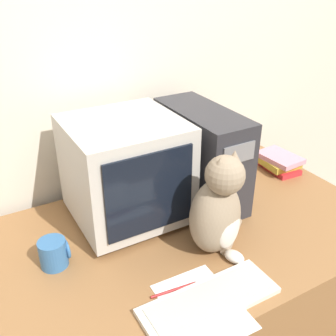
# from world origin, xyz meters

# --- Properties ---
(wall_back) EXTENTS (7.00, 0.05, 2.50)m
(wall_back) POSITION_xyz_m (0.00, 0.97, 1.25)
(wall_back) COLOR beige
(wall_back) RESTS_ON ground_plane
(desk) EXTENTS (1.52, 0.91, 0.76)m
(desk) POSITION_xyz_m (0.00, 0.45, 0.38)
(desk) COLOR olive
(desk) RESTS_ON ground_plane
(crt_monitor) EXTENTS (0.41, 0.41, 0.41)m
(crt_monitor) POSITION_xyz_m (-0.17, 0.65, 0.97)
(crt_monitor) COLOR #BCB7AD
(crt_monitor) RESTS_ON desk
(computer_tower) EXTENTS (0.20, 0.47, 0.40)m
(computer_tower) POSITION_xyz_m (0.16, 0.64, 0.96)
(computer_tower) COLOR #28282D
(computer_tower) RESTS_ON desk
(keyboard) EXTENTS (0.44, 0.15, 0.02)m
(keyboard) POSITION_xyz_m (-0.15, 0.12, 0.77)
(keyboard) COLOR silver
(keyboard) RESTS_ON desk
(cat) EXTENTS (0.30, 0.24, 0.39)m
(cat) POSITION_xyz_m (0.01, 0.31, 0.93)
(cat) COLOR gray
(cat) RESTS_ON desk
(book_stack) EXTENTS (0.17, 0.21, 0.08)m
(book_stack) POSITION_xyz_m (0.64, 0.65, 0.80)
(book_stack) COLOR red
(book_stack) RESTS_ON desk
(pen) EXTENTS (0.15, 0.02, 0.01)m
(pen) POSITION_xyz_m (-0.22, 0.21, 0.76)
(pen) COLOR maroon
(pen) RESTS_ON desk
(paper_sheet) EXTENTS (0.22, 0.30, 0.00)m
(paper_sheet) POSITION_xyz_m (-0.18, 0.11, 0.76)
(paper_sheet) COLOR white
(paper_sheet) RESTS_ON desk
(mug) EXTENTS (0.10, 0.09, 0.10)m
(mug) POSITION_xyz_m (-0.51, 0.51, 0.81)
(mug) COLOR #33669E
(mug) RESTS_ON desk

